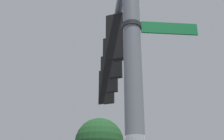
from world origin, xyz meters
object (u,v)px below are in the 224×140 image
object	(u,v)px
traffic_light_nearest_pole	(119,39)
traffic_light_arm_end	(108,88)
traffic_light_mid_outer	(111,75)
street_name_sign	(148,27)
traffic_light_mid_inner	(115,59)

from	to	relation	value
traffic_light_nearest_pole	traffic_light_arm_end	bearing A→B (deg)	116.22
traffic_light_mid_outer	traffic_light_arm_end	distance (m)	1.14
traffic_light_nearest_pole	traffic_light_arm_end	xyz separation A→B (m)	(-1.51, 3.06, 0.00)
traffic_light_mid_outer	street_name_sign	size ratio (longest dim) A/B	1.08
traffic_light_nearest_pole	traffic_light_mid_outer	distance (m)	2.27
traffic_light_mid_inner	street_name_sign	bearing A→B (deg)	-58.61
traffic_light_nearest_pole	traffic_light_mid_outer	size ratio (longest dim) A/B	1.00
traffic_light_mid_outer	traffic_light_arm_end	bearing A→B (deg)	116.22
traffic_light_nearest_pole	traffic_light_mid_inner	xyz separation A→B (m)	(-0.50, 1.02, 0.00)
traffic_light_arm_end	traffic_light_nearest_pole	bearing A→B (deg)	-63.78
traffic_light_mid_outer	street_name_sign	distance (m)	4.29
traffic_light_mid_outer	traffic_light_arm_end	xyz separation A→B (m)	(-0.50, 1.02, 0.00)
traffic_light_mid_inner	street_name_sign	xyz separation A→B (m)	(1.60, -2.62, -0.86)
traffic_light_nearest_pole	traffic_light_mid_outer	xyz separation A→B (m)	(-1.00, 2.04, 0.00)
traffic_light_nearest_pole	traffic_light_arm_end	size ratio (longest dim) A/B	1.00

